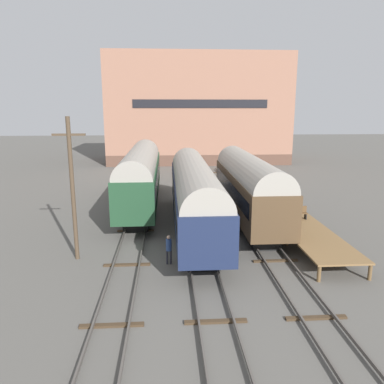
{
  "coord_description": "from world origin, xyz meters",
  "views": [
    {
      "loc": [
        -1.9,
        -22.75,
        8.65
      ],
      "look_at": [
        0.0,
        5.78,
        2.2
      ],
      "focal_mm": 35.0,
      "sensor_mm": 36.0,
      "label": 1
    }
  ],
  "objects": [
    {
      "name": "bench",
      "position": [
        7.21,
        2.15,
        1.45
      ],
      "size": [
        1.4,
        0.4,
        0.91
      ],
      "color": "brown",
      "rests_on": "station_platform"
    },
    {
      "name": "train_car_brown",
      "position": [
        4.24,
        4.73,
        2.94
      ],
      "size": [
        2.94,
        15.12,
        5.18
      ],
      "color": "black",
      "rests_on": "ground"
    },
    {
      "name": "track_right",
      "position": [
        4.24,
        0.0,
        0.14
      ],
      "size": [
        2.6,
        60.0,
        0.26
      ],
      "color": "#4C4742",
      "rests_on": "ground"
    },
    {
      "name": "station_platform",
      "position": [
        7.04,
        -0.47,
        0.88
      ],
      "size": [
        2.97,
        10.64,
        0.96
      ],
      "color": "brown",
      "rests_on": "ground"
    },
    {
      "name": "train_car_green",
      "position": [
        -4.24,
        9.61,
        3.04
      ],
      "size": [
        2.98,
        17.23,
        5.33
      ],
      "color": "black",
      "rests_on": "ground"
    },
    {
      "name": "warehouse_building",
      "position": [
        3.09,
        39.8,
        8.4
      ],
      "size": [
        28.31,
        13.1,
        16.8
      ],
      "color": "brown",
      "rests_on": "ground"
    },
    {
      "name": "train_car_navy",
      "position": [
        0.0,
        3.0,
        2.87
      ],
      "size": [
        2.97,
        18.2,
        5.04
      ],
      "color": "black",
      "rests_on": "ground"
    },
    {
      "name": "person_worker",
      "position": [
        -1.89,
        -2.91,
        1.02
      ],
      "size": [
        0.32,
        0.32,
        1.7
      ],
      "color": "#282833",
      "rests_on": "ground"
    },
    {
      "name": "utility_pole",
      "position": [
        -7.25,
        -1.79,
        4.26
      ],
      "size": [
        1.8,
        0.24,
        8.21
      ],
      "color": "#473828",
      "rests_on": "ground"
    },
    {
      "name": "track_middle",
      "position": [
        0.0,
        0.0,
        0.14
      ],
      "size": [
        2.6,
        60.0,
        0.26
      ],
      "color": "#4C4742",
      "rests_on": "ground"
    },
    {
      "name": "ground_plane",
      "position": [
        0.0,
        0.0,
        0.0
      ],
      "size": [
        200.0,
        200.0,
        0.0
      ],
      "primitive_type": "plane",
      "color": "#56544F"
    },
    {
      "name": "track_left",
      "position": [
        -4.24,
        0.0,
        0.14
      ],
      "size": [
        2.6,
        60.0,
        0.26
      ],
      "color": "#4C4742",
      "rests_on": "ground"
    }
  ]
}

